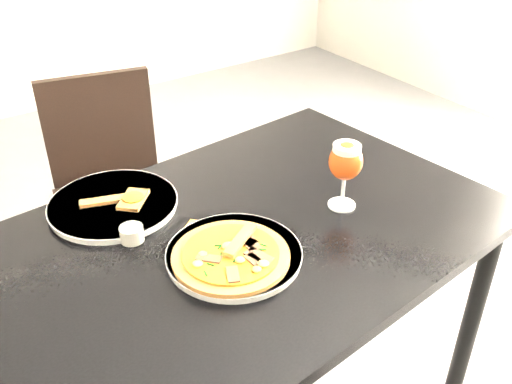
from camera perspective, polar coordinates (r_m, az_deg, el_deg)
dining_table at (r=1.39m, az=-0.90°, el=-6.63°), size 1.27×0.91×0.75m
chair_far at (r=2.07m, az=-14.14°, el=0.21°), size 0.47×0.47×0.86m
plate_main at (r=1.24m, az=-2.21°, el=-6.30°), size 0.34×0.34×0.02m
pizza at (r=1.22m, az=-2.52°, el=-6.28°), size 0.25×0.25×0.03m
plate_second at (r=1.45m, az=-14.09°, el=-1.22°), size 0.32×0.32×0.02m
crust_scraps at (r=1.43m, az=-13.15°, el=-0.76°), size 0.17×0.12×0.01m
loose_crust at (r=1.32m, az=-6.97°, el=-4.26°), size 0.10×0.09×0.01m
sauce_cup at (r=1.32m, az=-12.34°, el=-4.05°), size 0.05×0.05×0.04m
beer_glass at (r=1.37m, az=8.96°, el=3.01°), size 0.08×0.08×0.17m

